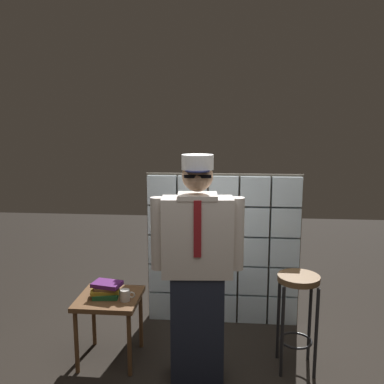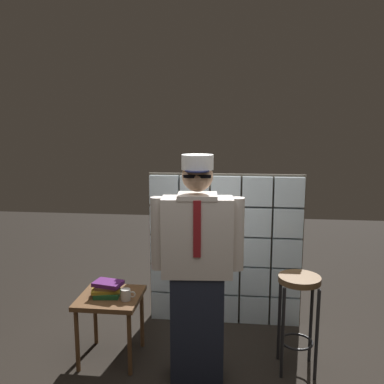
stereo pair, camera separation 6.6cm
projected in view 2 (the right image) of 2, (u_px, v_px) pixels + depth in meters
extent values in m
cube|color=silver|center=(166.00, 305.00, 4.34)|extent=(0.29, 0.08, 0.29)
cube|color=silver|center=(195.00, 306.00, 4.30)|extent=(0.29, 0.08, 0.29)
cube|color=silver|center=(224.00, 308.00, 4.27)|extent=(0.29, 0.08, 0.29)
cube|color=silver|center=(254.00, 309.00, 4.24)|extent=(0.29, 0.08, 0.29)
cube|color=silver|center=(284.00, 311.00, 4.20)|extent=(0.29, 0.08, 0.29)
cube|color=silver|center=(165.00, 277.00, 4.28)|extent=(0.29, 0.08, 0.29)
cube|color=silver|center=(195.00, 278.00, 4.25)|extent=(0.29, 0.08, 0.29)
cube|color=silver|center=(224.00, 279.00, 4.22)|extent=(0.29, 0.08, 0.29)
cube|color=silver|center=(255.00, 281.00, 4.18)|extent=(0.29, 0.08, 0.29)
cube|color=silver|center=(286.00, 282.00, 4.15)|extent=(0.29, 0.08, 0.29)
cube|color=silver|center=(165.00, 249.00, 4.23)|extent=(0.29, 0.08, 0.29)
cube|color=silver|center=(195.00, 250.00, 4.20)|extent=(0.29, 0.08, 0.29)
cube|color=silver|center=(225.00, 251.00, 4.17)|extent=(0.29, 0.08, 0.29)
cube|color=silver|center=(256.00, 252.00, 4.13)|extent=(0.29, 0.08, 0.29)
cube|color=silver|center=(287.00, 253.00, 4.10)|extent=(0.29, 0.08, 0.29)
cube|color=silver|center=(165.00, 220.00, 4.18)|extent=(0.29, 0.08, 0.29)
cube|color=silver|center=(195.00, 220.00, 4.15)|extent=(0.29, 0.08, 0.29)
cube|color=silver|center=(225.00, 221.00, 4.11)|extent=(0.29, 0.08, 0.29)
cube|color=silver|center=(256.00, 222.00, 4.08)|extent=(0.29, 0.08, 0.29)
cube|color=silver|center=(288.00, 223.00, 4.05)|extent=(0.29, 0.08, 0.29)
cube|color=silver|center=(164.00, 190.00, 4.13)|extent=(0.29, 0.08, 0.29)
cube|color=silver|center=(195.00, 190.00, 4.10)|extent=(0.29, 0.08, 0.29)
cube|color=silver|center=(226.00, 191.00, 4.06)|extent=(0.29, 0.08, 0.29)
cube|color=silver|center=(257.00, 191.00, 4.03)|extent=(0.29, 0.08, 0.29)
cube|color=silver|center=(289.00, 192.00, 4.00)|extent=(0.29, 0.08, 0.29)
cube|color=#5B5447|center=(225.00, 249.00, 4.22)|extent=(1.56, 0.02, 1.56)
cube|color=#1E2333|center=(197.00, 327.00, 3.28)|extent=(0.43, 0.24, 0.87)
cube|color=silver|center=(197.00, 237.00, 3.16)|extent=(0.56, 0.28, 0.61)
cube|color=maroon|center=(197.00, 229.00, 3.02)|extent=(0.06, 0.01, 0.43)
cube|color=silver|center=(197.00, 196.00, 3.11)|extent=(0.32, 0.27, 0.04)
sphere|color=tan|center=(197.00, 176.00, 3.08)|extent=(0.23, 0.23, 0.23)
ellipsoid|color=black|center=(197.00, 183.00, 3.04)|extent=(0.16, 0.09, 0.11)
cube|color=black|center=(197.00, 176.00, 2.97)|extent=(0.20, 0.03, 0.02)
cylinder|color=#191E47|center=(197.00, 171.00, 2.99)|extent=(0.19, 0.19, 0.01)
cylinder|color=white|center=(197.00, 162.00, 3.06)|extent=(0.24, 0.24, 0.11)
cylinder|color=silver|center=(237.00, 234.00, 3.15)|extent=(0.12, 0.12, 0.56)
cylinder|color=silver|center=(158.00, 233.00, 3.17)|extent=(0.12, 0.12, 0.56)
cylinder|color=brown|center=(299.00, 279.00, 3.33)|extent=(0.34, 0.34, 0.05)
torus|color=black|center=(297.00, 342.00, 3.42)|extent=(0.27, 0.27, 0.02)
cylinder|color=black|center=(283.00, 333.00, 3.28)|extent=(0.03, 0.03, 0.76)
cylinder|color=black|center=(317.00, 335.00, 3.25)|extent=(0.03, 0.03, 0.76)
cylinder|color=black|center=(279.00, 318.00, 3.54)|extent=(0.03, 0.03, 0.76)
cylinder|color=black|center=(311.00, 319.00, 3.51)|extent=(0.03, 0.03, 0.76)
cube|color=brown|center=(110.00, 298.00, 3.53)|extent=(0.52, 0.52, 0.04)
cylinder|color=brown|center=(77.00, 341.00, 3.38)|extent=(0.04, 0.04, 0.54)
cylinder|color=brown|center=(130.00, 344.00, 3.34)|extent=(0.04, 0.04, 0.54)
cylinder|color=brown|center=(95.00, 316.00, 3.81)|extent=(0.04, 0.04, 0.54)
cylinder|color=brown|center=(142.00, 319.00, 3.77)|extent=(0.04, 0.04, 0.54)
cube|color=#1E592D|center=(107.00, 294.00, 3.51)|extent=(0.22, 0.19, 0.04)
cube|color=olive|center=(106.00, 290.00, 3.50)|extent=(0.26, 0.19, 0.03)
cube|color=brown|center=(107.00, 287.00, 3.50)|extent=(0.18, 0.14, 0.02)
cube|color=#591E66|center=(108.00, 283.00, 3.51)|extent=(0.26, 0.20, 0.03)
cylinder|color=silver|center=(126.00, 295.00, 3.43)|extent=(0.08, 0.08, 0.09)
torus|color=silver|center=(132.00, 294.00, 3.42)|extent=(0.06, 0.01, 0.06)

